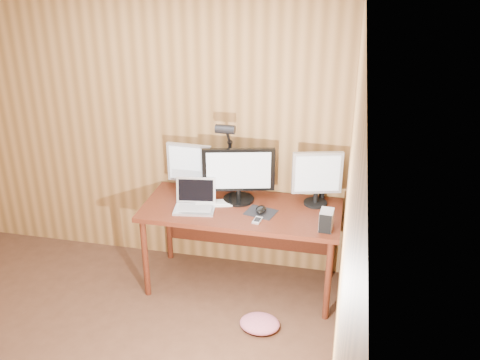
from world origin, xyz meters
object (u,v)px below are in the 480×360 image
(desk, at_px, (243,217))
(monitor_left, at_px, (190,167))
(keyboard, at_px, (217,203))
(mouse, at_px, (261,210))
(laptop, at_px, (195,201))
(speaker, at_px, (322,193))
(monitor_right, at_px, (317,177))
(phone, at_px, (257,220))
(desk_lamp, at_px, (228,148))
(monitor_center, at_px, (239,174))
(hard_drive, at_px, (326,220))

(desk, height_order, monitor_left, monitor_left)
(keyboard, height_order, mouse, mouse)
(mouse, bearing_deg, laptop, -159.69)
(laptop, height_order, speaker, laptop)
(monitor_right, relative_size, keyboard, 1.15)
(phone, distance_m, speaker, 0.67)
(speaker, bearing_deg, laptop, -159.61)
(desk, distance_m, desk_lamp, 0.59)
(desk, height_order, speaker, speaker)
(monitor_left, xyz_separation_m, mouse, (0.66, -0.25, -0.21))
(laptop, bearing_deg, monitor_right, 7.22)
(keyboard, bearing_deg, monitor_center, 17.15)
(monitor_center, distance_m, monitor_right, 0.63)
(monitor_right, height_order, mouse, monitor_right)
(desk_lamp, bearing_deg, phone, -63.38)
(monitor_left, bearing_deg, monitor_right, 2.69)
(keyboard, bearing_deg, speaker, 2.56)
(monitor_left, height_order, phone, monitor_left)
(monitor_left, bearing_deg, phone, -27.60)
(monitor_left, distance_m, monitor_right, 1.07)
(monitor_left, xyz_separation_m, laptop, (0.12, -0.27, -0.18))
(monitor_right, distance_m, keyboard, 0.84)
(monitor_right, bearing_deg, mouse, -164.60)
(desk, xyz_separation_m, hard_drive, (0.69, -0.28, 0.20))
(monitor_center, relative_size, hard_drive, 3.76)
(keyboard, relative_size, mouse, 3.28)
(mouse, distance_m, phone, 0.14)
(desk, height_order, laptop, laptop)
(monitor_center, relative_size, laptop, 1.64)
(monitor_center, relative_size, monitor_left, 1.34)
(hard_drive, height_order, desk_lamp, desk_lamp)
(laptop, bearing_deg, speaker, 12.20)
(phone, relative_size, speaker, 1.06)
(monitor_left, distance_m, mouse, 0.73)
(mouse, xyz_separation_m, desk_lamp, (-0.33, 0.27, 0.40))
(monitor_left, bearing_deg, laptop, -62.38)
(monitor_right, relative_size, hard_drive, 2.94)
(speaker, bearing_deg, mouse, -142.69)
(phone, bearing_deg, monitor_left, 157.67)
(hard_drive, relative_size, desk_lamp, 0.23)
(desk, height_order, phone, phone)
(laptop, height_order, desk_lamp, desk_lamp)
(laptop, height_order, phone, laptop)
(laptop, relative_size, speaker, 3.19)
(laptop, height_order, mouse, laptop)
(monitor_right, xyz_separation_m, phone, (-0.41, -0.38, -0.24))
(speaker, bearing_deg, monitor_center, -165.65)
(monitor_center, bearing_deg, keyboard, -160.94)
(keyboard, bearing_deg, monitor_left, 132.31)
(laptop, relative_size, desk_lamp, 0.52)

